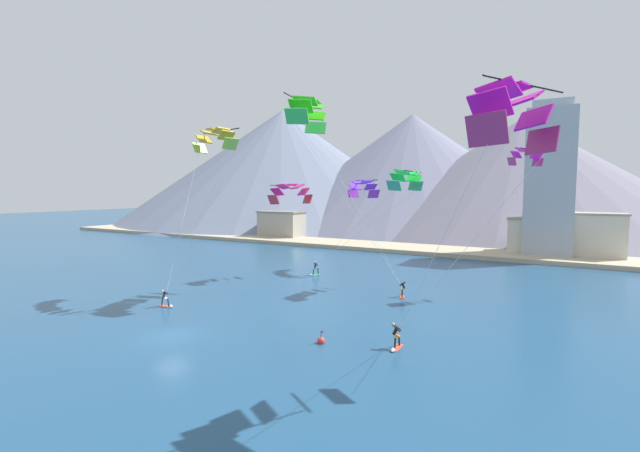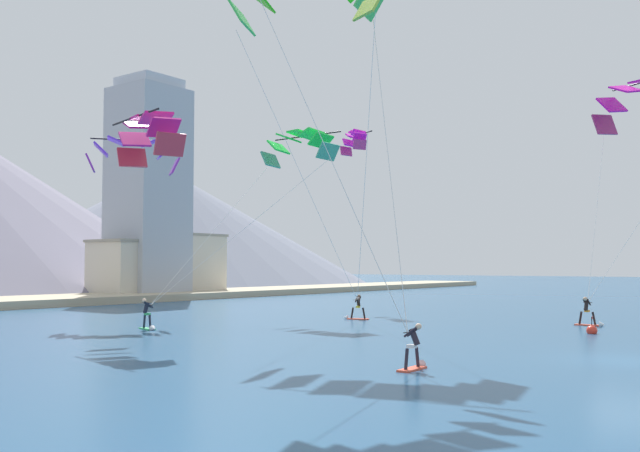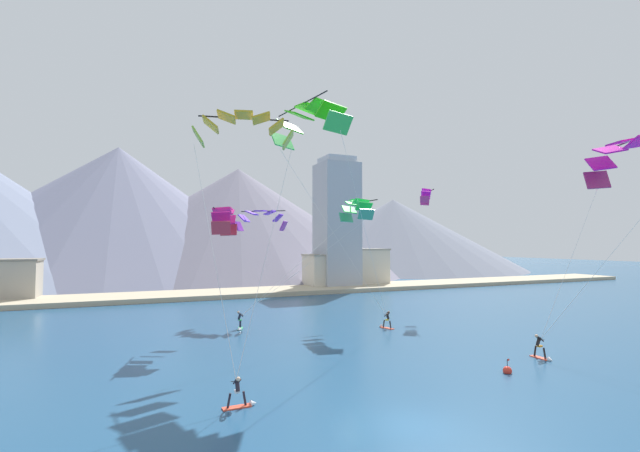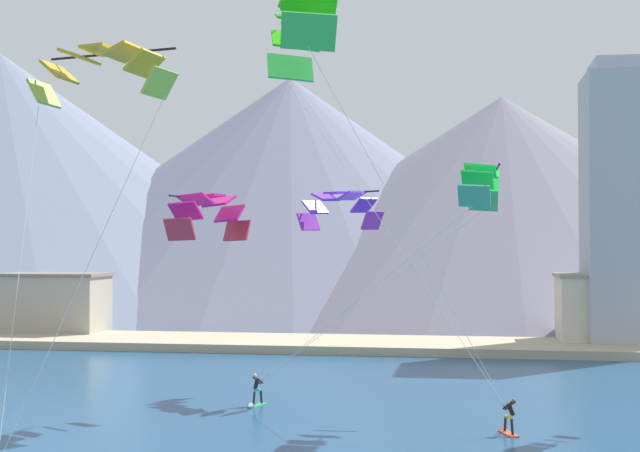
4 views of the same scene
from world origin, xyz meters
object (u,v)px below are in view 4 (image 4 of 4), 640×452
(parafoil_kite_near_lead, at_px, (101,69))
(parafoil_kite_near_trail, at_px, (302,27))
(kitesurfer_near_trail, at_px, (508,422))
(parafoil_kite_distant_mid_solo, at_px, (208,211))
(kitesurfer_far_left, at_px, (255,396))
(parafoil_kite_distant_low_drift, at_px, (339,205))
(parafoil_kite_far_left, at_px, (480,183))

(parafoil_kite_near_lead, bearing_deg, parafoil_kite_near_trail, 41.17)
(kitesurfer_near_trail, distance_m, parafoil_kite_distant_mid_solo, 18.53)
(kitesurfer_far_left, distance_m, parafoil_kite_near_trail, 20.26)
(parafoil_kite_distant_low_drift, bearing_deg, parafoil_kite_distant_mid_solo, -124.04)
(kitesurfer_near_trail, xyz_separation_m, parafoil_kite_near_lead, (-16.30, -9.15, 15.33))
(parafoil_kite_near_trail, height_order, parafoil_kite_distant_mid_solo, parafoil_kite_near_trail)
(kitesurfer_near_trail, height_order, kitesurfer_far_left, kitesurfer_far_left)
(parafoil_kite_far_left, xyz_separation_m, parafoil_kite_distant_mid_solo, (-14.17, -1.20, -1.44))
(parafoil_kite_near_trail, height_order, parafoil_kite_distant_low_drift, parafoil_kite_near_trail)
(parafoil_kite_near_lead, height_order, parafoil_kite_distant_mid_solo, parafoil_kite_near_lead)
(parafoil_kite_near_lead, xyz_separation_m, parafoil_kite_far_left, (15.17, 13.08, -3.82))
(kitesurfer_far_left, bearing_deg, kitesurfer_near_trail, -20.74)
(kitesurfer_far_left, distance_m, parafoil_kite_near_lead, 21.06)
(parafoil_kite_near_lead, bearing_deg, kitesurfer_far_left, 77.90)
(parafoil_kite_near_lead, height_order, parafoil_kite_far_left, parafoil_kite_near_lead)
(kitesurfer_far_left, xyz_separation_m, parafoil_kite_distant_mid_solo, (-2.04, -2.29, 10.03))
(kitesurfer_far_left, relative_size, parafoil_kite_near_lead, 0.12)
(parafoil_kite_near_lead, relative_size, parafoil_kite_distant_mid_solo, 2.55)
(kitesurfer_far_left, distance_m, parafoil_kite_distant_mid_solo, 10.49)
(parafoil_kite_distant_mid_solo, bearing_deg, parafoil_kite_near_trail, -43.47)
(kitesurfer_far_left, bearing_deg, parafoil_kite_far_left, -5.10)
(parafoil_kite_near_lead, bearing_deg, kitesurfer_near_trail, 29.30)
(parafoil_kite_near_lead, xyz_separation_m, parafoil_kite_distant_mid_solo, (1.00, 11.88, -5.25))
(parafoil_kite_near_lead, relative_size, parafoil_kite_distant_low_drift, 2.67)
(parafoil_kite_near_trail, relative_size, parafoil_kite_distant_low_drift, 3.22)
(kitesurfer_near_trail, height_order, parafoil_kite_distant_mid_solo, parafoil_kite_distant_mid_solo)
(kitesurfer_far_left, xyz_separation_m, parafoil_kite_near_lead, (-3.04, -14.17, 15.28))
(parafoil_kite_distant_low_drift, bearing_deg, parafoil_kite_near_trail, -89.12)
(parafoil_kite_distant_low_drift, relative_size, parafoil_kite_distant_mid_solo, 0.95)
(kitesurfer_near_trail, distance_m, parafoil_kite_far_left, 12.22)
(kitesurfer_far_left, bearing_deg, parafoil_kite_distant_low_drift, 59.16)
(parafoil_kite_distant_low_drift, bearing_deg, kitesurfer_far_left, -120.84)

